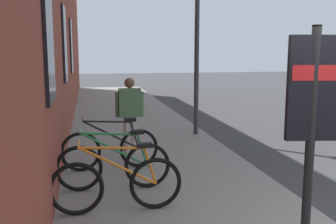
# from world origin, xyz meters

# --- Properties ---
(ground) EXTENTS (60.00, 60.00, 0.00)m
(ground) POSITION_xyz_m (6.00, -1.00, 0.00)
(ground) COLOR #38383A
(sidewalk_pavement) EXTENTS (24.00, 3.50, 0.12)m
(sidewalk_pavement) POSITION_xyz_m (8.00, 1.75, 0.06)
(sidewalk_pavement) COLOR gray
(sidewalk_pavement) RESTS_ON ground
(bicycle_end_of_row) EXTENTS (0.48, 1.77, 0.97)m
(bicycle_end_of_row) POSITION_xyz_m (1.84, 2.67, 0.51)
(bicycle_end_of_row) COLOR black
(bicycle_end_of_row) RESTS_ON sidewalk_pavement
(bicycle_mid_rack) EXTENTS (0.48, 1.77, 0.97)m
(bicycle_mid_rack) POSITION_xyz_m (2.71, 2.65, 0.51)
(bicycle_mid_rack) COLOR black
(bicycle_mid_rack) RESTS_ON sidewalk_pavement
(bicycle_beside_lamp) EXTENTS (0.48, 1.77, 0.97)m
(bicycle_beside_lamp) POSITION_xyz_m (3.77, 2.64, 0.51)
(bicycle_beside_lamp) COLOR black
(bicycle_beside_lamp) RESTS_ON sidewalk_pavement
(transit_info_sign) EXTENTS (0.17, 0.56, 2.40)m
(transit_info_sign) POSITION_xyz_m (0.51, 0.71, 1.72)
(transit_info_sign) COLOR black
(transit_info_sign) RESTS_ON sidewalk_pavement
(pedestrian_crossing_street) EXTENTS (0.23, 0.61, 1.59)m
(pedestrian_crossing_street) POSITION_xyz_m (4.84, 2.17, 1.09)
(pedestrian_crossing_street) COLOR #B2A599
(pedestrian_crossing_street) RESTS_ON sidewalk_pavement
(street_lamp) EXTENTS (0.28, 0.28, 4.95)m
(street_lamp) POSITION_xyz_m (6.35, 0.30, 3.07)
(street_lamp) COLOR #333338
(street_lamp) RESTS_ON sidewalk_pavement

